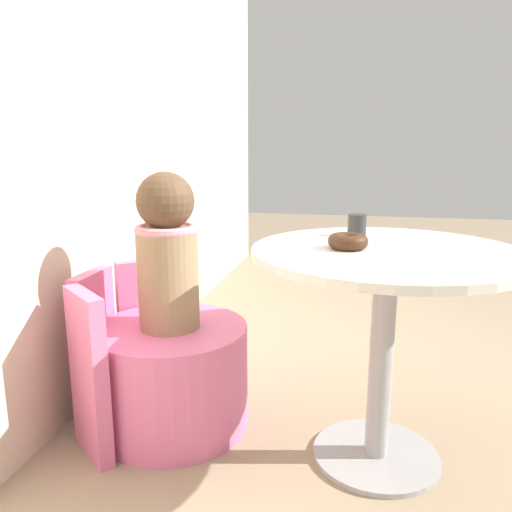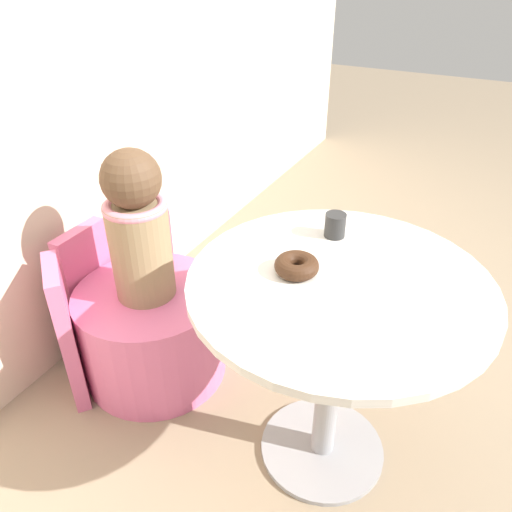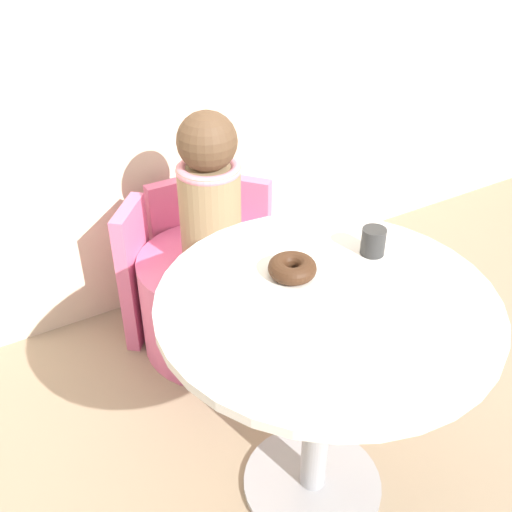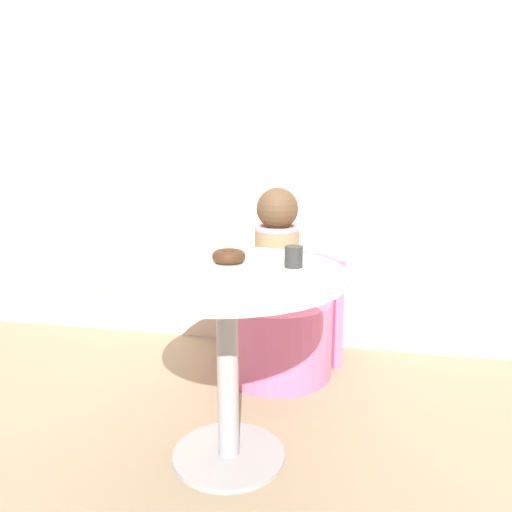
{
  "view_description": "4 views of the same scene",
  "coord_description": "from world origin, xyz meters",
  "px_view_note": "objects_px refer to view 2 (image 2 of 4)",
  "views": [
    {
      "loc": [
        -1.49,
        0.07,
        1.0
      ],
      "look_at": [
        0.08,
        0.41,
        0.65
      ],
      "focal_mm": 35.0,
      "sensor_mm": 36.0,
      "label": 1
    },
    {
      "loc": [
        -1.04,
        -0.31,
        1.46
      ],
      "look_at": [
        0.13,
        0.29,
        0.63
      ],
      "focal_mm": 35.0,
      "sensor_mm": 36.0,
      "label": 2
    },
    {
      "loc": [
        -0.7,
        -0.89,
        1.56
      ],
      "look_at": [
        0.04,
        0.34,
        0.62
      ],
      "focal_mm": 42.0,
      "sensor_mm": 36.0,
      "label": 3
    },
    {
      "loc": [
        0.44,
        -1.58,
        1.11
      ],
      "look_at": [
        0.05,
        0.35,
        0.68
      ],
      "focal_mm": 35.0,
      "sensor_mm": 36.0,
      "label": 4
    }
  ],
  "objects_px": {
    "round_table": "(335,325)",
    "donut": "(296,266)",
    "child_figure": "(138,227)",
    "cup": "(335,225)",
    "tub_chair": "(153,332)"
  },
  "relations": [
    {
      "from": "round_table",
      "to": "donut",
      "type": "relative_size",
      "value": 6.76
    },
    {
      "from": "child_figure",
      "to": "cup",
      "type": "distance_m",
      "value": 0.66
    },
    {
      "from": "round_table",
      "to": "tub_chair",
      "type": "relative_size",
      "value": 1.5
    },
    {
      "from": "donut",
      "to": "cup",
      "type": "relative_size",
      "value": 1.65
    },
    {
      "from": "tub_chair",
      "to": "cup",
      "type": "relative_size",
      "value": 7.46
    },
    {
      "from": "tub_chair",
      "to": "donut",
      "type": "bearing_deg",
      "value": -97.49
    },
    {
      "from": "round_table",
      "to": "cup",
      "type": "height_order",
      "value": "cup"
    },
    {
      "from": "cup",
      "to": "child_figure",
      "type": "bearing_deg",
      "value": 104.11
    },
    {
      "from": "donut",
      "to": "cup",
      "type": "xyz_separation_m",
      "value": [
        0.24,
        -0.02,
        0.01
      ]
    },
    {
      "from": "round_table",
      "to": "donut",
      "type": "bearing_deg",
      "value": 101.88
    },
    {
      "from": "child_figure",
      "to": "cup",
      "type": "relative_size",
      "value": 7.4
    },
    {
      "from": "tub_chair",
      "to": "donut",
      "type": "distance_m",
      "value": 0.82
    },
    {
      "from": "tub_chair",
      "to": "donut",
      "type": "relative_size",
      "value": 4.51
    },
    {
      "from": "round_table",
      "to": "child_figure",
      "type": "relative_size",
      "value": 1.51
    },
    {
      "from": "child_figure",
      "to": "donut",
      "type": "relative_size",
      "value": 4.48
    }
  ]
}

